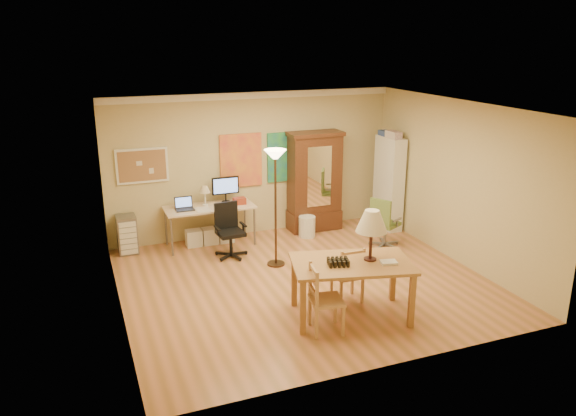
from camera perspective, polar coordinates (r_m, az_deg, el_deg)
name	(u,v)px	position (r m, az deg, el deg)	size (l,w,h in m)	color
floor	(304,282)	(8.85, 1.65, -7.49)	(5.50, 5.50, 0.00)	#9D6737
crown_molding	(253,95)	(10.40, -3.60, 11.36)	(5.50, 0.08, 0.12)	white
corkboard	(142,166)	(10.16, -14.59, 4.18)	(0.90, 0.04, 0.62)	#9A6A48
art_panel_left	(241,160)	(10.52, -4.80, 4.83)	(0.80, 0.04, 1.00)	yellow
art_panel_right	(286,157)	(10.81, -0.20, 5.22)	(0.75, 0.04, 0.95)	teal
dining_table	(359,251)	(7.54, 7.22, -4.33)	(1.77, 1.31, 1.49)	brown
ladder_chair_back	(348,276)	(8.12, 6.12, -6.88)	(0.40, 0.38, 0.85)	tan
ladder_chair_left	(324,301)	(7.30, 3.70, -9.40)	(0.48, 0.49, 0.92)	tan
torchiere_lamp	(275,174)	(8.97, -1.30, 3.52)	(0.36, 0.36, 1.96)	#3A2617
computer_desk	(211,221)	(10.33, -7.82, -1.30)	(1.60, 0.70, 1.21)	beige
office_chair_black	(230,243)	(9.78, -5.89, -3.51)	(0.58, 0.58, 0.94)	black
office_chair_green	(384,234)	(10.30, 9.72, -2.59)	(0.58, 0.57, 0.93)	slate
drawer_cart	(127,234)	(10.26, -16.02, -2.60)	(0.33, 0.40, 0.67)	slate
armoire	(314,188)	(10.93, 2.70, 2.06)	(1.05, 0.50, 1.94)	#341D0E
bookshelf	(389,183)	(11.17, 10.19, 2.48)	(0.27, 0.73, 1.82)	white
wastebin	(307,226)	(10.69, 1.94, -1.89)	(0.32, 0.32, 0.40)	silver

